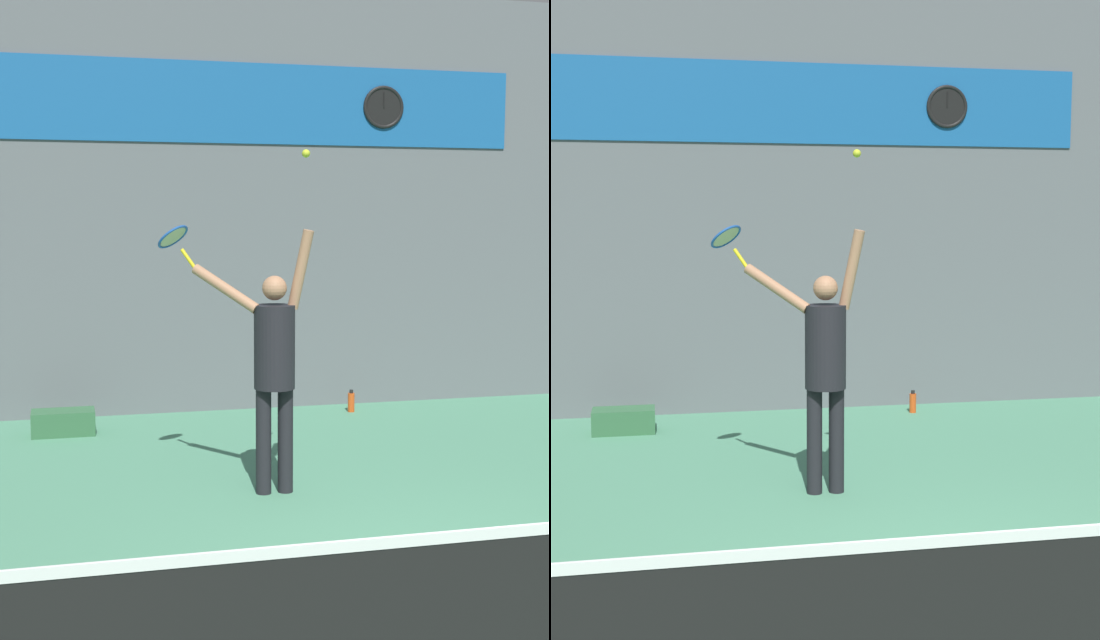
# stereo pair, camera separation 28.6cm
# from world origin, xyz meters

# --- Properties ---
(ground_plane) EXTENTS (18.00, 18.00, 0.00)m
(ground_plane) POSITION_xyz_m (0.00, 0.00, 0.00)
(ground_plane) COLOR #4C8C6B
(back_wall) EXTENTS (18.00, 0.10, 5.00)m
(back_wall) POSITION_xyz_m (0.00, 5.93, 2.50)
(back_wall) COLOR slate
(back_wall) RESTS_ON ground_plane
(sponsor_banner) EXTENTS (6.38, 0.02, 0.93)m
(sponsor_banner) POSITION_xyz_m (0.00, 5.87, 3.65)
(sponsor_banner) COLOR #195B9E
(scoreboard_clock) EXTENTS (0.52, 0.05, 0.52)m
(scoreboard_clock) POSITION_xyz_m (1.57, 5.85, 3.65)
(scoreboard_clock) COLOR black
(tennis_player) EXTENTS (0.98, 0.59, 2.22)m
(tennis_player) POSITION_xyz_m (-0.59, 2.56, 1.14)
(tennis_player) COLOR black
(tennis_player) RESTS_ON ground_plane
(tennis_racket) EXTENTS (0.38, 0.39, 0.38)m
(tennis_racket) POSITION_xyz_m (-1.34, 3.06, 2.13)
(tennis_racket) COLOR yellow
(tennis_ball) EXTENTS (0.07, 0.07, 0.07)m
(tennis_ball) POSITION_xyz_m (-0.35, 2.46, 2.82)
(tennis_ball) COLOR #CCDB2D
(water_bottle) EXTENTS (0.08, 0.08, 0.27)m
(water_bottle) POSITION_xyz_m (1.05, 5.43, 0.12)
(water_bottle) COLOR #D84C19
(water_bottle) RESTS_ON ground_plane
(equipment_bag) EXTENTS (0.66, 0.35, 0.26)m
(equipment_bag) POSITION_xyz_m (-2.31, 5.07, 0.13)
(equipment_bag) COLOR #33663F
(equipment_bag) RESTS_ON ground_plane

